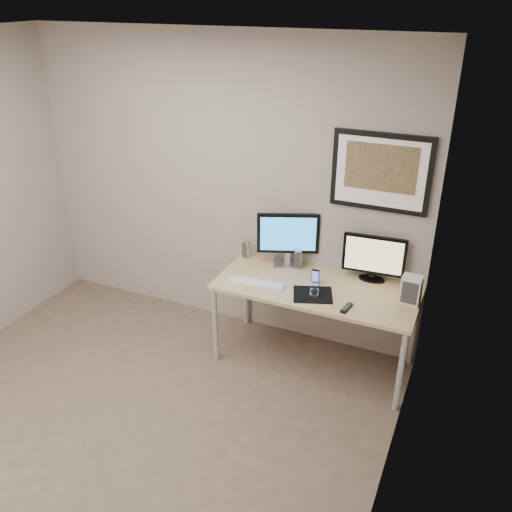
{
  "coord_description": "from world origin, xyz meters",
  "views": [
    {
      "loc": [
        2.07,
        -2.27,
        2.87
      ],
      "look_at": [
        0.58,
        1.1,
        1.03
      ],
      "focal_mm": 38.0,
      "sensor_mm": 36.0,
      "label": 1
    }
  ],
  "objects_px": {
    "desk": "(316,294)",
    "framed_art": "(381,172)",
    "monitor_tv": "(374,257)",
    "phone_dock": "(315,277)",
    "keyboard": "(256,283)",
    "speaker_right": "(298,259)",
    "speaker_left": "(247,249)",
    "monitor_large": "(288,237)",
    "fan_unit": "(411,290)"
  },
  "relations": [
    {
      "from": "phone_dock",
      "to": "monitor_large",
      "type": "bearing_deg",
      "value": 142.06
    },
    {
      "from": "desk",
      "to": "phone_dock",
      "type": "relative_size",
      "value": 11.72
    },
    {
      "from": "framed_art",
      "to": "speaker_right",
      "type": "height_order",
      "value": "framed_art"
    },
    {
      "from": "desk",
      "to": "speaker_right",
      "type": "bearing_deg",
      "value": 135.3
    },
    {
      "from": "phone_dock",
      "to": "keyboard",
      "type": "xyz_separation_m",
      "value": [
        -0.44,
        -0.18,
        -0.06
      ]
    },
    {
      "from": "framed_art",
      "to": "keyboard",
      "type": "relative_size",
      "value": 1.62
    },
    {
      "from": "monitor_large",
      "to": "fan_unit",
      "type": "distance_m",
      "value": 1.09
    },
    {
      "from": "speaker_left",
      "to": "fan_unit",
      "type": "xyz_separation_m",
      "value": [
        1.44,
        -0.2,
        0.03
      ]
    },
    {
      "from": "fan_unit",
      "to": "monitor_large",
      "type": "bearing_deg",
      "value": 172.84
    },
    {
      "from": "monitor_large",
      "to": "speaker_right",
      "type": "bearing_deg",
      "value": -28.2
    },
    {
      "from": "monitor_large",
      "to": "speaker_left",
      "type": "height_order",
      "value": "monitor_large"
    },
    {
      "from": "phone_dock",
      "to": "fan_unit",
      "type": "distance_m",
      "value": 0.74
    },
    {
      "from": "framed_art",
      "to": "monitor_large",
      "type": "distance_m",
      "value": 0.94
    },
    {
      "from": "framed_art",
      "to": "monitor_tv",
      "type": "distance_m",
      "value": 0.69
    },
    {
      "from": "monitor_tv",
      "to": "framed_art",
      "type": "bearing_deg",
      "value": 112.22
    },
    {
      "from": "speaker_left",
      "to": "phone_dock",
      "type": "xyz_separation_m",
      "value": [
        0.7,
        -0.22,
        -0.01
      ]
    },
    {
      "from": "desk",
      "to": "framed_art",
      "type": "relative_size",
      "value": 2.13
    },
    {
      "from": "monitor_tv",
      "to": "speaker_left",
      "type": "bearing_deg",
      "value": 177.44
    },
    {
      "from": "speaker_left",
      "to": "monitor_tv",
      "type": "bearing_deg",
      "value": 18.36
    },
    {
      "from": "desk",
      "to": "monitor_tv",
      "type": "relative_size",
      "value": 3.21
    },
    {
      "from": "framed_art",
      "to": "fan_unit",
      "type": "height_order",
      "value": "framed_art"
    },
    {
      "from": "monitor_large",
      "to": "speaker_left",
      "type": "xyz_separation_m",
      "value": [
        -0.38,
        -0.01,
        -0.18
      ]
    },
    {
      "from": "speaker_right",
      "to": "monitor_large",
      "type": "bearing_deg",
      "value": 161.54
    },
    {
      "from": "speaker_right",
      "to": "fan_unit",
      "type": "height_order",
      "value": "fan_unit"
    },
    {
      "from": "desk",
      "to": "monitor_large",
      "type": "relative_size",
      "value": 3.24
    },
    {
      "from": "keyboard",
      "to": "fan_unit",
      "type": "bearing_deg",
      "value": 4.48
    },
    {
      "from": "desk",
      "to": "keyboard",
      "type": "bearing_deg",
      "value": -161.31
    },
    {
      "from": "framed_art",
      "to": "phone_dock",
      "type": "distance_m",
      "value": 0.95
    },
    {
      "from": "monitor_large",
      "to": "phone_dock",
      "type": "distance_m",
      "value": 0.44
    },
    {
      "from": "monitor_large",
      "to": "keyboard",
      "type": "height_order",
      "value": "monitor_large"
    },
    {
      "from": "speaker_left",
      "to": "speaker_right",
      "type": "height_order",
      "value": "speaker_right"
    },
    {
      "from": "framed_art",
      "to": "phone_dock",
      "type": "relative_size",
      "value": 5.49
    },
    {
      "from": "speaker_right",
      "to": "phone_dock",
      "type": "xyz_separation_m",
      "value": [
        0.22,
        -0.22,
        -0.02
      ]
    },
    {
      "from": "monitor_tv",
      "to": "phone_dock",
      "type": "bearing_deg",
      "value": -151.51
    },
    {
      "from": "monitor_tv",
      "to": "speaker_left",
      "type": "xyz_separation_m",
      "value": [
        -1.1,
        -0.03,
        -0.13
      ]
    },
    {
      "from": "monitor_tv",
      "to": "phone_dock",
      "type": "relative_size",
      "value": 3.65
    },
    {
      "from": "monitor_large",
      "to": "speaker_left",
      "type": "bearing_deg",
      "value": 159.62
    },
    {
      "from": "framed_art",
      "to": "speaker_left",
      "type": "xyz_separation_m",
      "value": [
        -1.07,
        -0.08,
        -0.81
      ]
    },
    {
      "from": "monitor_tv",
      "to": "speaker_right",
      "type": "height_order",
      "value": "monitor_tv"
    },
    {
      "from": "desk",
      "to": "framed_art",
      "type": "xyz_separation_m",
      "value": [
        0.35,
        0.33,
        0.96
      ]
    },
    {
      "from": "desk",
      "to": "monitor_tv",
      "type": "distance_m",
      "value": 0.54
    },
    {
      "from": "monitor_large",
      "to": "speaker_left",
      "type": "relative_size",
      "value": 3.07
    },
    {
      "from": "monitor_large",
      "to": "fan_unit",
      "type": "height_order",
      "value": "monitor_large"
    },
    {
      "from": "keyboard",
      "to": "framed_art",
      "type": "bearing_deg",
      "value": 25.77
    },
    {
      "from": "framed_art",
      "to": "keyboard",
      "type": "xyz_separation_m",
      "value": [
        -0.81,
        -0.49,
        -0.88
      ]
    },
    {
      "from": "desk",
      "to": "speaker_right",
      "type": "distance_m",
      "value": 0.38
    },
    {
      "from": "framed_art",
      "to": "speaker_left",
      "type": "height_order",
      "value": "framed_art"
    },
    {
      "from": "monitor_tv",
      "to": "fan_unit",
      "type": "distance_m",
      "value": 0.43
    },
    {
      "from": "framed_art",
      "to": "keyboard",
      "type": "bearing_deg",
      "value": -148.92
    },
    {
      "from": "fan_unit",
      "to": "monitor_tv",
      "type": "bearing_deg",
      "value": 149.58
    }
  ]
}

